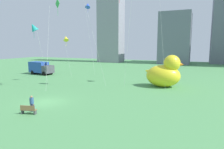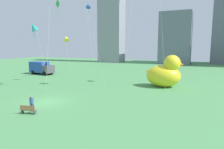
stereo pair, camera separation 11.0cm
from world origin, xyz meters
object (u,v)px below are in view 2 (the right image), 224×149
person_child (34,108)px  kite_teal (34,27)px  park_bench (28,109)px  box_truck (41,68)px  kite_green (57,8)px  giant_inflatable_duck (165,73)px  kite_blue (88,5)px  kite_yellow (66,38)px  person_adult (32,103)px

person_child → kite_teal: size_ratio=0.09×
park_bench → box_truck: size_ratio=0.26×
person_child → kite_green: (-4.72, 9.99, 11.43)m
kite_green → giant_inflatable_duck: bearing=29.1°
kite_blue → kite_yellow: bearing=-135.6°
giant_inflatable_duck → kite_green: kite_green is taller
park_bench → giant_inflatable_duck: bearing=61.5°
kite_blue → kite_teal: size_ratio=1.58×
box_truck → kite_green: 20.53m
kite_blue → giant_inflatable_duck: bearing=-21.3°
kite_yellow → kite_green: bearing=-58.9°
park_bench → person_child: 0.52m
box_truck → kite_blue: 17.62m
kite_blue → kite_green: 15.66m
kite_yellow → person_adult: bearing=-62.5°
person_child → giant_inflatable_duck: 20.49m
person_child → kite_teal: kite_teal is taller
park_bench → kite_green: (-4.38, 10.38, 11.46)m
kite_blue → person_adult: bearing=-73.0°
kite_green → kite_teal: bearing=-179.1°
park_bench → person_adult: size_ratio=0.96×
person_adult → person_child: bearing=-31.3°
park_bench → kite_blue: size_ratio=0.10×
person_child → park_bench: bearing=-131.8°
kite_yellow → giant_inflatable_duck: bearing=-9.3°
person_adult → giant_inflatable_duck: size_ratio=0.26×
giant_inflatable_duck → box_truck: (-28.17, 2.99, -0.74)m
person_child → box_truck: box_truck is taller
park_bench → kite_yellow: size_ratio=0.18×
kite_blue → kite_teal: (-1.02, -15.01, -5.79)m
park_bench → kite_blue: 30.29m
giant_inflatable_duck → box_truck: 28.34m
person_child → kite_blue: (-8.16, 24.93, 14.64)m
person_child → kite_teal: bearing=132.8°
kite_green → kite_yellow: 13.98m
person_adult → kite_green: size_ratio=0.12×
park_bench → kite_yellow: kite_yellow is taller
person_child → kite_yellow: size_ratio=0.10×
person_child → kite_yellow: bearing=118.5°
person_adult → giant_inflatable_duck: giant_inflatable_duck is taller
person_adult → kite_teal: size_ratio=0.16×
person_adult → person_child: size_ratio=1.77×
person_adult → kite_yellow: size_ratio=0.18×
person_child → kite_green: kite_green is taller
kite_blue → kite_green: kite_blue is taller
box_truck → kite_green: kite_green is taller
box_truck → kite_teal: size_ratio=0.60×
giant_inflatable_duck → kite_teal: (-18.83, -8.08, 7.17)m
person_child → kite_green: 15.90m
park_bench → person_adult: person_adult is taller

